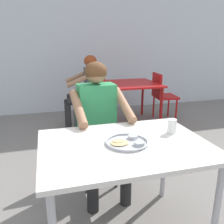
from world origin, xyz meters
TOP-DOWN VIEW (x-y plane):
  - back_wall at (0.00, 3.60)m, footprint 12.00×0.12m
  - table_foreground at (-0.02, 0.02)m, footprint 1.13×0.83m
  - thali_tray at (-0.00, 0.01)m, footprint 0.29×0.29m
  - drinking_cup at (0.38, 0.11)m, footprint 0.07×0.07m
  - chair_foreground at (-0.06, 0.87)m, footprint 0.40×0.46m
  - diner_foreground at (-0.05, 0.65)m, footprint 0.51×0.56m
  - table_background_red at (0.92, 2.46)m, footprint 0.91×0.92m
  - chair_red_left at (0.32, 2.42)m, footprint 0.49×0.51m
  - chair_red_right at (1.52, 2.48)m, footprint 0.43×0.47m
  - patron_background at (0.12, 2.47)m, footprint 0.57×0.52m

SIDE VIEW (x-z plane):
  - chair_foreground at x=-0.06m, z-range 0.07..0.89m
  - chair_red_right at x=1.52m, z-range 0.07..0.94m
  - chair_red_left at x=0.32m, z-range 0.07..0.96m
  - table_background_red at x=0.92m, z-range 0.28..1.00m
  - table_foreground at x=-0.02m, z-range 0.30..1.04m
  - patron_background at x=0.12m, z-range 0.12..1.32m
  - diner_foreground at x=-0.05m, z-range 0.12..1.35m
  - thali_tray at x=0.00m, z-range 0.74..0.77m
  - drinking_cup at x=0.38m, z-range 0.75..0.86m
  - back_wall at x=0.00m, z-range 0.00..3.40m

